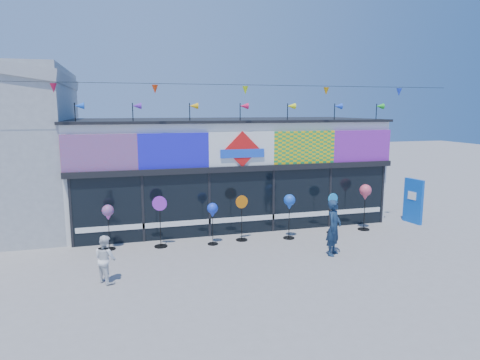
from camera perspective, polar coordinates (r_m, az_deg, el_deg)
name	(u,v)px	position (r m, az deg, el deg)	size (l,w,h in m)	color
ground	(274,266)	(12.68, 4.54, -11.37)	(80.00, 80.00, 0.00)	gray
kite_shop	(225,169)	(17.72, -1.98, 1.50)	(16.00, 5.70, 5.31)	silver
blue_sign	(413,201)	(18.33, 22.09, -2.60)	(0.28, 0.90, 1.77)	blue
spinner_0	(108,214)	(14.35, -17.19, -4.33)	(0.38, 0.38, 1.48)	black
spinner_1	(160,220)	(14.29, -10.60, -5.30)	(0.47, 0.43, 1.70)	black
spinner_2	(213,211)	(14.27, -3.69, -4.19)	(0.36, 0.36, 1.42)	black
spinner_3	(242,217)	(14.75, 0.23, -4.92)	(0.44, 0.40, 1.59)	black
spinner_4	(289,203)	(14.96, 6.61, -3.10)	(0.40, 0.40, 1.58)	black
spinner_5	(332,212)	(15.99, 12.22, -4.20)	(0.41, 0.38, 1.48)	black
spinner_6	(365,194)	(16.57, 16.37, -1.75)	(0.44, 0.44, 1.74)	black
adult_man	(334,228)	(13.62, 12.40, -6.22)	(0.64, 0.42, 1.75)	#162A44
child	(105,259)	(11.88, -17.50, -10.01)	(0.62, 0.36, 1.27)	white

